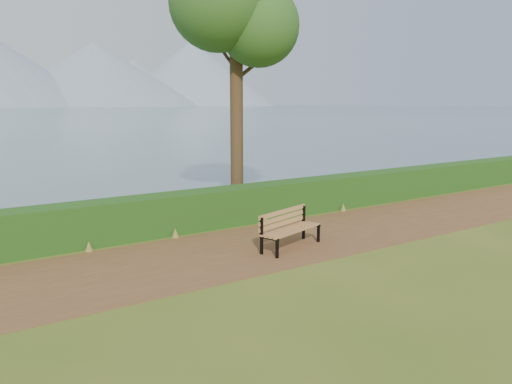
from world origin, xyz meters
TOP-DOWN VIEW (x-y plane):
  - ground at (0.00, 0.00)m, footprint 140.00×140.00m
  - path at (0.00, 0.30)m, footprint 40.00×3.40m
  - hedge at (0.00, 2.60)m, footprint 32.00×0.85m
  - bench at (0.73, -0.15)m, footprint 1.82×1.00m
  - tree at (1.81, 3.90)m, footprint 4.21×3.46m

SIDE VIEW (x-z plane):
  - ground at x=0.00m, z-range 0.00..0.00m
  - path at x=0.00m, z-range 0.00..0.01m
  - hedge at x=0.00m, z-range 0.00..1.00m
  - bench at x=0.73m, z-range 0.07..0.94m
  - tree at x=1.81m, z-range 2.03..10.39m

